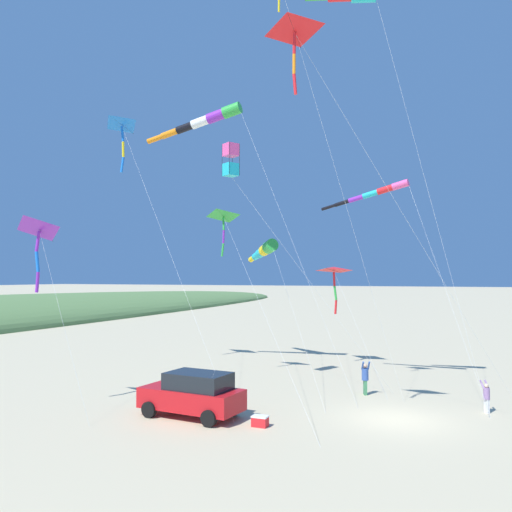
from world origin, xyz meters
TOP-DOWN VIEW (x-y plane):
  - ground_plane at (0.00, 0.00)m, footprint 600.00×600.00m
  - parked_car at (-7.83, -2.93)m, footprint 4.44×2.35m
  - cooler_box at (-4.74, -3.13)m, footprint 0.62×0.42m
  - person_adult_flyer at (-2.01, 3.88)m, footprint 0.52×0.59m
  - person_child_green_jacket at (3.43, 2.51)m, footprint 0.48×0.49m
  - kite_box_rainbow_low_near at (-8.57, 2.19)m, footprint 8.26×3.00m
  - kite_delta_white_trailing at (-14.54, -4.72)m, footprint 4.70×1.65m
  - kite_delta_red_high_left at (-17.38, 4.66)m, footprint 12.98×9.06m
  - kite_delta_green_low_center at (-10.36, 4.96)m, footprint 9.39×10.26m
  - kite_delta_long_streamer_left at (-5.53, 11.64)m, footprint 5.89×9.34m
  - kite_windsock_small_distant at (-1.87, 6.42)m, footprint 8.63×5.42m
  - kite_windsock_blue_topmost at (-12.00, 5.70)m, footprint 14.34×5.02m
  - kite_delta_purple_drifting at (-2.84, -4.34)m, footprint 8.57×7.42m
  - kite_windsock_orange_high_right at (-10.57, 11.80)m, footprint 9.64×13.94m

SIDE VIEW (x-z plane):
  - ground_plane at x=0.00m, z-range 0.00..0.00m
  - cooler_box at x=-4.74m, z-range 0.00..0.42m
  - person_child_green_jacket at x=3.43m, z-range 0.06..1.43m
  - person_adult_flyer at x=-2.01m, z-range 0.08..1.76m
  - parked_car at x=-7.83m, z-range 0.03..1.88m
  - kite_delta_long_streamer_left at x=-5.53m, z-range 2.94..9.52m
  - kite_windsock_orange_high_right at x=-10.57m, z-range 3.46..11.89m
  - kite_delta_white_trailing at x=-14.54m, z-range 3.66..12.13m
  - kite_delta_green_low_center at x=-10.36m, z-range 4.44..14.22m
  - kite_windsock_small_distant at x=-1.87m, z-range 4.90..15.89m
  - kite_box_rainbow_low_near at x=-8.57m, z-range 5.52..18.28m
  - kite_delta_purple_drifting at x=-2.84m, z-range 7.13..22.31m
  - kite_windsock_blue_topmost at x=-12.00m, z-range 7.26..23.54m
  - kite_delta_red_high_left at x=-17.38m, z-range 7.44..23.40m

